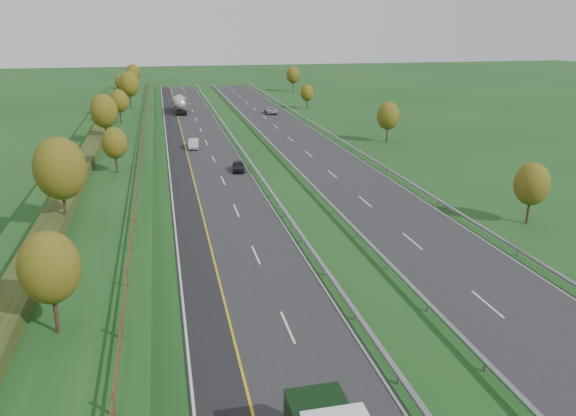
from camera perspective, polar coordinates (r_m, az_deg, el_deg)
name	(u,v)px	position (r m, az deg, el deg)	size (l,w,h in m)	color
ground	(265,163)	(77.92, -2.33, 4.58)	(400.00, 400.00, 0.00)	#184419
near_carriageway	(204,158)	(81.77, -8.52, 5.06)	(10.50, 200.00, 0.04)	#242427
far_carriageway	(315,152)	(84.53, 2.74, 5.66)	(10.50, 200.00, 0.04)	#242427
hard_shoulder	(178,159)	(81.60, -11.15, 4.89)	(3.00, 200.00, 0.04)	black
lane_markings	(248,156)	(82.34, -4.05, 5.32)	(26.75, 200.00, 0.01)	silver
embankment_left	(109,156)	(81.70, -17.70, 5.09)	(12.00, 200.00, 2.00)	#184419
hedge_left	(93,145)	(81.59, -19.21, 6.04)	(2.20, 180.00, 1.10)	#273817
fence_left	(142,142)	(80.67, -14.64, 6.46)	(0.12, 189.06, 1.20)	#422B19
median_barrier_near	(243,152)	(82.23, -4.56, 5.70)	(0.32, 200.00, 0.71)	gray
median_barrier_far	(278,150)	(83.09, -1.06, 5.88)	(0.32, 200.00, 0.71)	gray
outer_barrier_far	(352,147)	(86.11, 6.50, 6.20)	(0.32, 200.00, 0.71)	gray
trees_left	(106,121)	(77.39, -18.00, 8.44)	(6.64, 164.30, 7.66)	#2D2116
trees_far	(340,98)	(115.22, 5.35, 11.06)	(8.45, 118.60, 7.12)	#2D2116
road_tanker	(180,104)	(126.70, -10.92, 10.37)	(2.40, 11.22, 3.46)	silver
car_dark_near	(238,166)	(73.57, -5.06, 4.27)	(1.56, 3.88, 1.32)	black
car_silver_mid	(193,143)	(88.48, -9.58, 6.48)	(1.52, 4.36, 1.44)	#BCBCC2
car_small_far	(181,101)	(139.25, -10.86, 10.60)	(2.11, 5.18, 1.50)	#121239
car_oncoming	(271,110)	(122.56, -1.77, 9.90)	(2.33, 5.06, 1.41)	#ADADB2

